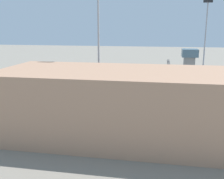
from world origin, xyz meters
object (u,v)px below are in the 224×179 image
(train_on_track_4, at_px, (129,94))
(signal_gantry, at_px, (169,70))
(light_mast_1, at_px, (98,35))
(maintenance_shed, at_px, (139,105))
(train_on_track_5, at_px, (136,99))
(control_tower, at_px, (189,61))
(train_on_track_1, at_px, (119,82))
(light_mast_0, at_px, (206,32))

(train_on_track_4, relative_size, signal_gantry, 3.99)
(light_mast_1, distance_m, maintenance_shed, 21.47)
(train_on_track_4, xyz_separation_m, maintenance_shed, (-4.53, 23.47, 4.03))
(train_on_track_4, distance_m, train_on_track_5, 5.56)
(control_tower, bearing_deg, train_on_track_4, 63.36)
(signal_gantry, relative_size, control_tower, 2.68)
(light_mast_1, bearing_deg, train_on_track_4, -124.24)
(train_on_track_1, distance_m, light_mast_0, 32.23)
(train_on_track_1, xyz_separation_m, light_mast_1, (1.14, 23.92, 15.65))
(control_tower, bearing_deg, signal_gantry, 74.37)
(train_on_track_4, bearing_deg, train_on_track_1, -71.81)
(train_on_track_1, height_order, control_tower, control_tower)
(light_mast_1, distance_m, control_tower, 53.77)
(light_mast_1, bearing_deg, light_mast_0, -130.89)
(light_mast_0, relative_size, maintenance_shed, 0.57)
(train_on_track_5, xyz_separation_m, light_mast_0, (-19.47, -28.39, 15.77))
(light_mast_0, bearing_deg, maintenance_shed, 69.65)
(train_on_track_5, height_order, light_mast_1, light_mast_1)
(signal_gantry, bearing_deg, train_on_track_1, -26.06)
(light_mast_0, height_order, maintenance_shed, light_mast_0)
(light_mast_0, distance_m, signal_gantry, 22.14)
(train_on_track_1, bearing_deg, control_tower, -136.57)
(light_mast_1, bearing_deg, control_tower, -118.20)
(train_on_track_5, bearing_deg, light_mast_0, -124.44)
(train_on_track_5, bearing_deg, maintenance_shed, 96.46)
(train_on_track_1, xyz_separation_m, light_mast_0, (-26.84, -8.39, 15.75))
(light_mast_1, xyz_separation_m, control_tower, (-24.86, -46.37, -11.07))
(control_tower, bearing_deg, train_on_track_1, 43.43)
(train_on_track_1, relative_size, maintenance_shed, 2.80)
(light_mast_0, height_order, light_mast_1, light_mast_0)
(train_on_track_1, bearing_deg, light_mast_1, 87.27)
(train_on_track_5, distance_m, light_mast_1, 18.25)
(light_mast_0, height_order, control_tower, light_mast_0)
(train_on_track_1, xyz_separation_m, maintenance_shed, (-9.46, 38.47, 3.96))
(light_mast_0, distance_m, maintenance_shed, 51.36)
(train_on_track_5, relative_size, control_tower, 10.25)
(signal_gantry, bearing_deg, control_tower, -105.63)
(light_mast_1, relative_size, control_tower, 2.49)
(train_on_track_4, bearing_deg, maintenance_shed, 100.93)
(train_on_track_1, bearing_deg, maintenance_shed, 103.82)
(light_mast_1, bearing_deg, signal_gantry, -135.11)
(light_mast_0, bearing_deg, train_on_track_5, 55.56)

